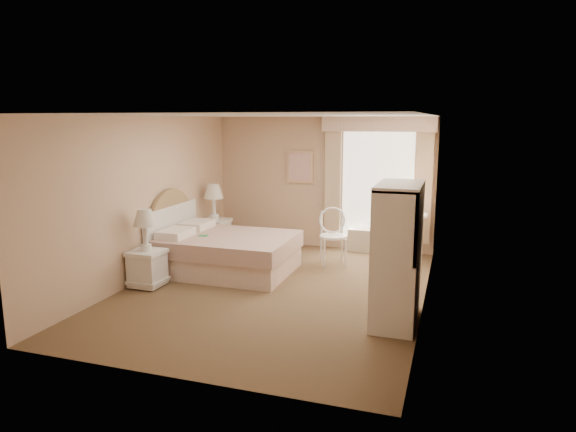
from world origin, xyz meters
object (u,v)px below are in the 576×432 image
(bed, at_px, (223,251))
(round_table, at_px, (405,228))
(nightstand_far, at_px, (214,226))
(cafe_chair, at_px, (333,231))
(nightstand_near, at_px, (147,258))
(armoire, at_px, (397,266))

(bed, xyz_separation_m, round_table, (2.73, 1.78, 0.20))
(nightstand_far, xyz_separation_m, cafe_chair, (2.31, -0.15, 0.09))
(round_table, relative_size, cafe_chair, 0.84)
(nightstand_far, height_order, round_table, nightstand_far)
(round_table, bearing_deg, bed, -146.91)
(nightstand_near, height_order, cafe_chair, nightstand_near)
(nightstand_far, distance_m, armoire, 4.41)
(nightstand_near, relative_size, cafe_chair, 1.18)
(cafe_chair, height_order, armoire, armoire)
(bed, relative_size, cafe_chair, 2.16)
(nightstand_far, bearing_deg, nightstand_near, -90.00)
(armoire, bearing_deg, nightstand_near, 176.59)
(round_table, height_order, cafe_chair, cafe_chair)
(nightstand_far, bearing_deg, bed, -58.46)
(round_table, bearing_deg, nightstand_far, -169.96)
(bed, relative_size, nightstand_far, 1.67)
(armoire, bearing_deg, cafe_chair, 120.13)
(bed, relative_size, armoire, 1.23)
(bed, distance_m, round_table, 3.26)
(nightstand_far, relative_size, cafe_chair, 1.29)
(bed, distance_m, nightstand_near, 1.29)
(cafe_chair, relative_size, armoire, 0.57)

